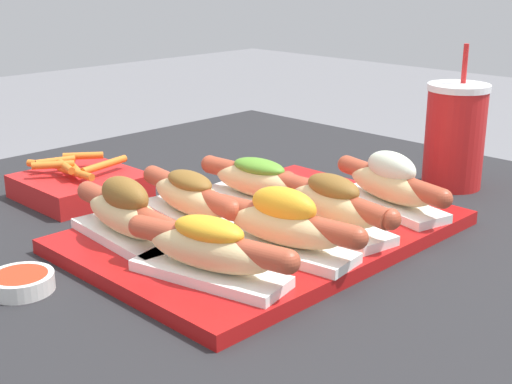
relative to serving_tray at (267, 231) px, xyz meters
name	(u,v)px	position (x,y,z in m)	size (l,w,h in m)	color
serving_tray	(267,231)	(0.00, 0.00, 0.00)	(0.48, 0.34, 0.02)	#B71414
hot_dog_0	(209,249)	(-0.16, -0.07, 0.04)	(0.10, 0.21, 0.07)	white
hot_dog_1	(284,224)	(-0.05, -0.08, 0.04)	(0.08, 0.22, 0.08)	white
hot_dog_2	(334,204)	(0.05, -0.07, 0.04)	(0.09, 0.21, 0.07)	white
hot_dog_3	(390,184)	(0.16, -0.08, 0.04)	(0.10, 0.21, 0.08)	white
hot_dog_4	(126,214)	(-0.16, 0.08, 0.04)	(0.07, 0.22, 0.08)	white
hot_dog_5	(190,197)	(-0.06, 0.08, 0.04)	(0.08, 0.22, 0.07)	white
hot_dog_6	(259,182)	(0.05, 0.07, 0.04)	(0.07, 0.22, 0.07)	white
sauce_bowl	(21,282)	(-0.30, 0.08, 0.00)	(0.07, 0.07, 0.02)	silver
drink_cup	(455,136)	(0.37, -0.05, 0.07)	(0.10, 0.10, 0.22)	red
fries_basket	(80,184)	(-0.08, 0.32, 0.01)	(0.16, 0.16, 0.06)	red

